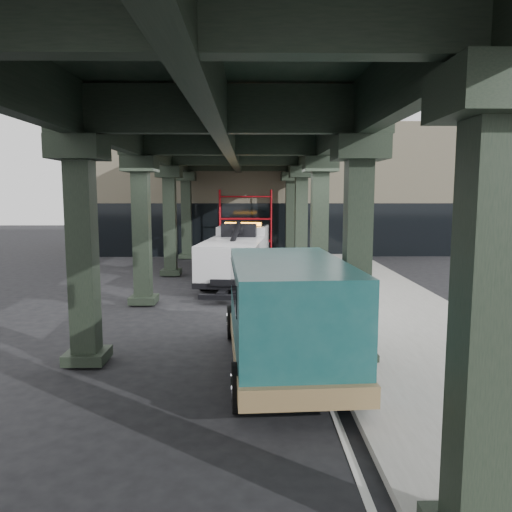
{
  "coord_description": "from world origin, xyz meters",
  "views": [
    {
      "loc": [
        0.24,
        -14.83,
        3.79
      ],
      "look_at": [
        0.45,
        1.77,
        1.7
      ],
      "focal_mm": 35.0,
      "sensor_mm": 36.0,
      "label": 1
    }
  ],
  "objects": [
    {
      "name": "scaffolding",
      "position": [
        0.0,
        14.64,
        2.11
      ],
      "size": [
        3.08,
        0.88,
        4.0
      ],
      "color": "red",
      "rests_on": "ground"
    },
    {
      "name": "viaduct",
      "position": [
        -0.4,
        2.0,
        5.46
      ],
      "size": [
        7.4,
        32.0,
        6.4
      ],
      "color": "black",
      "rests_on": "ground"
    },
    {
      "name": "building",
      "position": [
        2.0,
        20.0,
        4.0
      ],
      "size": [
        22.0,
        10.0,
        8.0
      ],
      "primitive_type": "cube",
      "color": "#C6B793",
      "rests_on": "ground"
    },
    {
      "name": "sidewalk",
      "position": [
        4.5,
        2.0,
        0.07
      ],
      "size": [
        5.0,
        40.0,
        0.15
      ],
      "primitive_type": "cube",
      "color": "gray",
      "rests_on": "ground"
    },
    {
      "name": "ground",
      "position": [
        0.0,
        0.0,
        0.0
      ],
      "size": [
        90.0,
        90.0,
        0.0
      ],
      "primitive_type": "plane",
      "color": "black",
      "rests_on": "ground"
    },
    {
      "name": "towed_van",
      "position": [
        1.0,
        -4.54,
        1.31
      ],
      "size": [
        2.74,
        6.16,
        2.45
      ],
      "rotation": [
        0.0,
        0.0,
        0.06
      ],
      "color": "#134546",
      "rests_on": "ground"
    },
    {
      "name": "tow_truck",
      "position": [
        -0.26,
        6.43,
        1.26
      ],
      "size": [
        3.03,
        8.09,
        2.59
      ],
      "rotation": [
        0.0,
        0.0,
        -0.11
      ],
      "color": "black",
      "rests_on": "ground"
    },
    {
      "name": "lane_stripe",
      "position": [
        1.7,
        2.0,
        0.01
      ],
      "size": [
        0.12,
        38.0,
        0.01
      ],
      "primitive_type": "cube",
      "color": "silver",
      "rests_on": "ground"
    }
  ]
}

